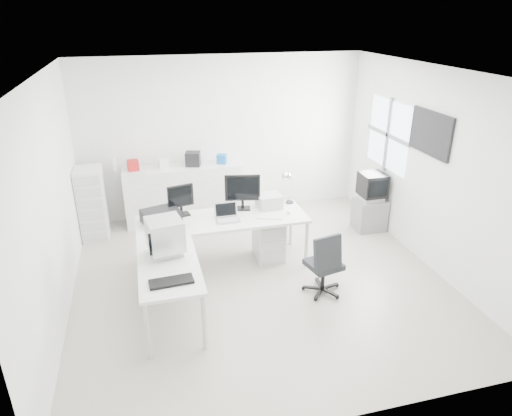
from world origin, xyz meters
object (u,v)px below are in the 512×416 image
object	(u,v)px
lcd_monitor_large	(242,192)
crt_tv	(372,187)
inkjet_printer	(161,216)
drawer_pedestal	(269,239)
side_desk	(171,292)
laptop	(227,213)
sideboard	(184,194)
laser_printer	(269,201)
lcd_monitor_small	(181,200)
office_chair	(324,262)
tv_cabinet	(369,214)
main_desk	(223,242)
crt_monitor	(165,236)
filing_cabinet	(92,204)

from	to	relation	value
lcd_monitor_large	crt_tv	distance (m)	2.31
inkjet_printer	drawer_pedestal	bearing A→B (deg)	-19.03
side_desk	laptop	bearing A→B (deg)	48.01
inkjet_printer	sideboard	bearing A→B (deg)	56.58
inkjet_printer	laser_printer	world-z (taller)	laser_printer
lcd_monitor_small	inkjet_printer	bearing A→B (deg)	-167.17
lcd_monitor_small	office_chair	world-z (taller)	lcd_monitor_small
office_chair	tv_cabinet	xyz separation A→B (m)	(1.49, 1.58, -0.19)
main_desk	side_desk	world-z (taller)	same
main_desk	tv_cabinet	distance (m)	2.68
office_chair	drawer_pedestal	bearing A→B (deg)	99.37
side_desk	laptop	xyz separation A→B (m)	(0.90, 1.00, 0.49)
drawer_pedestal	tv_cabinet	distance (m)	1.99
laser_printer	crt_monitor	world-z (taller)	crt_monitor
side_desk	drawer_pedestal	bearing A→B (deg)	36.57
lcd_monitor_small	tv_cabinet	distance (m)	3.27
laptop	office_chair	bearing A→B (deg)	-40.75
lcd_monitor_large	tv_cabinet	xyz separation A→B (m)	(2.28, 0.30, -0.75)
inkjet_printer	lcd_monitor_small	bearing A→B (deg)	9.38
crt_tv	inkjet_printer	bearing A→B (deg)	-172.67
lcd_monitor_small	drawer_pedestal	bearing A→B (deg)	-22.82
lcd_monitor_small	crt_tv	xyz separation A→B (m)	(3.18, 0.30, -0.22)
crt_monitor	office_chair	world-z (taller)	crt_monitor
inkjet_printer	laptop	size ratio (longest dim) A/B	1.36
sideboard	drawer_pedestal	bearing A→B (deg)	-57.10
crt_monitor	office_chair	xyz separation A→B (m)	(1.98, -0.18, -0.54)
laptop	filing_cabinet	distance (m)	2.46
laser_printer	crt_monitor	xyz separation A→B (m)	(-1.60, -1.07, 0.15)
crt_monitor	crt_tv	bearing A→B (deg)	12.27
crt_monitor	tv_cabinet	world-z (taller)	crt_monitor
tv_cabinet	lcd_monitor_large	bearing A→B (deg)	-172.57
laser_printer	office_chair	bearing A→B (deg)	-77.40
inkjet_printer	laptop	distance (m)	0.92
drawer_pedestal	inkjet_printer	bearing A→B (deg)	178.15
tv_cabinet	filing_cabinet	world-z (taller)	filing_cabinet
drawer_pedestal	lcd_monitor_small	xyz separation A→B (m)	(-1.25, 0.20, 0.69)
tv_cabinet	main_desk	bearing A→B (deg)	-168.23
office_chair	filing_cabinet	bearing A→B (deg)	128.46
inkjet_printer	laser_printer	xyz separation A→B (m)	(1.60, 0.12, 0.01)
side_desk	drawer_pedestal	distance (m)	1.93
inkjet_printer	lcd_monitor_small	xyz separation A→B (m)	(0.30, 0.15, 0.15)
lcd_monitor_small	laptop	bearing A→B (deg)	-43.99
sideboard	lcd_monitor_small	bearing A→B (deg)	-96.64
laptop	crt_tv	xyz separation A→B (m)	(2.58, 0.65, -0.10)
sideboard	crt_monitor	bearing A→B (deg)	-100.39
office_chair	crt_tv	xyz separation A→B (m)	(1.49, 1.58, 0.31)
inkjet_printer	office_chair	bearing A→B (deg)	-46.95
crt_monitor	tv_cabinet	size ratio (longest dim) A/B	0.93
side_desk	inkjet_printer	bearing A→B (deg)	90.00
inkjet_printer	lcd_monitor_large	distance (m)	1.22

